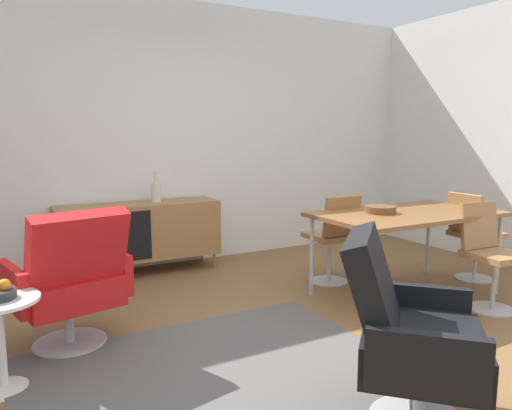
# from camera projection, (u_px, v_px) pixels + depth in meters

# --- Properties ---
(ground_plane) EXTENTS (8.32, 8.32, 0.00)m
(ground_plane) POSITION_uv_depth(u_px,v_px,m) (301.00, 353.00, 3.13)
(ground_plane) COLOR brown
(wall_back) EXTENTS (6.80, 0.12, 2.80)m
(wall_back) POSITION_uv_depth(u_px,v_px,m) (166.00, 135.00, 5.18)
(wall_back) COLOR silver
(wall_back) RESTS_ON ground_plane
(sideboard) EXTENTS (1.60, 0.45, 0.72)m
(sideboard) POSITION_uv_depth(u_px,v_px,m) (140.00, 231.00, 4.87)
(sideboard) COLOR olive
(sideboard) RESTS_ON ground_plane
(vase_cobalt) EXTENTS (0.10, 0.10, 0.31)m
(vase_cobalt) POSITION_uv_depth(u_px,v_px,m) (156.00, 192.00, 4.90)
(vase_cobalt) COLOR beige
(vase_cobalt) RESTS_ON sideboard
(dining_table) EXTENTS (1.60, 0.90, 0.74)m
(dining_table) POSITION_uv_depth(u_px,v_px,m) (407.00, 217.00, 4.18)
(dining_table) COLOR brown
(dining_table) RESTS_ON ground_plane
(wooden_bowl_on_table) EXTENTS (0.26, 0.26, 0.06)m
(wooden_bowl_on_table) POSITION_uv_depth(u_px,v_px,m) (380.00, 209.00, 4.12)
(wooden_bowl_on_table) COLOR brown
(wooden_bowl_on_table) RESTS_ON dining_table
(dining_chair_far_end) EXTENTS (0.44, 0.41, 0.86)m
(dining_chair_far_end) POSITION_uv_depth(u_px,v_px,m) (473.00, 233.00, 4.64)
(dining_chair_far_end) COLOR #9E7042
(dining_chair_far_end) RESTS_ON ground_plane
(dining_chair_front_right) EXTENTS (0.43, 0.45, 0.86)m
(dining_chair_front_right) POSITION_uv_depth(u_px,v_px,m) (490.00, 251.00, 3.90)
(dining_chair_front_right) COLOR #9E7042
(dining_chair_front_right) RESTS_ON ground_plane
(dining_chair_back_left) EXTENTS (0.41, 0.43, 0.86)m
(dining_chair_back_left) POSITION_uv_depth(u_px,v_px,m) (334.00, 235.00, 4.53)
(dining_chair_back_left) COLOR #9E7042
(dining_chair_back_left) RESTS_ON ground_plane
(lounge_chair_red) EXTENTS (0.81, 0.77, 0.95)m
(lounge_chair_red) POSITION_uv_depth(u_px,v_px,m) (70.00, 279.00, 3.16)
(lounge_chair_red) COLOR red
(lounge_chair_red) RESTS_ON ground_plane
(armchair_black_shell) EXTENTS (0.91, 0.91, 0.95)m
(armchair_black_shell) POSITION_uv_depth(u_px,v_px,m) (408.00, 331.00, 2.34)
(armchair_black_shell) COLOR black
(armchair_black_shell) RESTS_ON ground_plane
(side_table_round) EXTENTS (0.44, 0.44, 0.52)m
(side_table_round) POSITION_uv_depth(u_px,v_px,m) (0.00, 333.00, 2.66)
(side_table_round) COLOR white
(side_table_round) RESTS_ON ground_plane
(area_rug) EXTENTS (2.20, 1.70, 0.01)m
(area_rug) POSITION_uv_depth(u_px,v_px,m) (217.00, 376.00, 2.84)
(area_rug) COLOR #595654
(area_rug) RESTS_ON ground_plane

